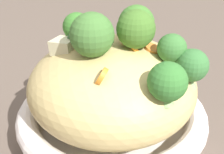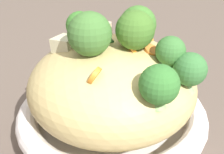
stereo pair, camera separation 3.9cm
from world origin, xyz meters
name	(u,v)px [view 1 (the left image)]	position (x,y,z in m)	size (l,w,h in m)	color
ground_plane	(112,134)	(0.00, 0.00, 0.00)	(3.00, 3.00, 0.00)	brown
serving_bowl	(112,119)	(0.00, 0.00, 0.03)	(0.27, 0.27, 0.05)	white
noodle_heap	(112,85)	(0.00, 0.00, 0.08)	(0.22, 0.22, 0.12)	tan
broccoli_florets	(132,41)	(-0.03, 0.00, 0.15)	(0.19, 0.13, 0.09)	#90B073
carrot_coins	(133,46)	(-0.02, -0.02, 0.14)	(0.09, 0.15, 0.03)	orange
zucchini_slices	(92,40)	(0.03, 0.01, 0.14)	(0.06, 0.07, 0.04)	beige
chicken_chunks	(93,38)	(0.04, 0.00, 0.14)	(0.11, 0.10, 0.03)	beige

